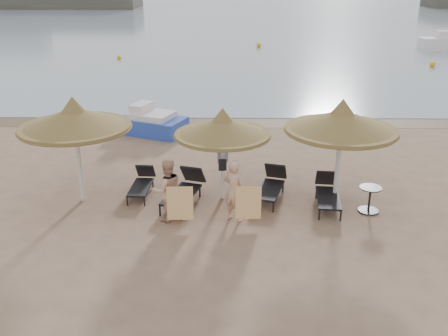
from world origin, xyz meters
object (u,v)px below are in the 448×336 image
at_px(lounger_far_right, 328,192).
at_px(palapa_center, 223,127).
at_px(palapa_left, 74,119).
at_px(palapa_right, 342,121).
at_px(side_table, 369,200).
at_px(person_right, 234,186).
at_px(lounger_near_left, 185,189).
at_px(pedal_boat, 152,123).
at_px(person_left, 167,185).
at_px(lounger_near_right, 271,184).
at_px(lounger_far_left, 142,183).

bearing_deg(lounger_far_right, palapa_center, 178.63).
height_order(palapa_left, lounger_far_right, palapa_left).
distance_m(palapa_center, palapa_right, 3.15).
bearing_deg(palapa_right, palapa_left, 178.94).
bearing_deg(side_table, person_right, -171.18).
relative_size(lounger_near_left, lounger_far_right, 1.09).
bearing_deg(person_right, pedal_boat, -35.78).
relative_size(palapa_center, person_right, 1.37).
bearing_deg(palapa_center, person_left, -135.84).
distance_m(palapa_left, person_left, 3.14).
bearing_deg(lounger_near_right, person_right, -109.03).
bearing_deg(person_left, palapa_right, 169.50).
bearing_deg(lounger_near_right, pedal_boat, 142.38).
relative_size(side_table, person_right, 0.36).
distance_m(palapa_left, palapa_center, 3.95).
bearing_deg(lounger_near_right, palapa_left, -160.15).
height_order(palapa_center, lounger_far_left, palapa_center).
bearing_deg(lounger_far_left, palapa_left, -159.42).
distance_m(palapa_left, pedal_boat, 6.61).
relative_size(palapa_center, lounger_near_left, 1.31).
xyz_separation_m(lounger_near_left, pedal_boat, (-1.85, 6.30, 0.05)).
distance_m(palapa_center, person_right, 1.80).
relative_size(lounger_far_left, person_left, 0.83).
relative_size(lounger_near_left, side_table, 2.87).
xyz_separation_m(lounger_far_left, lounger_far_right, (5.25, -0.71, 0.04)).
xyz_separation_m(side_table, person_right, (-3.63, -0.56, 0.64)).
bearing_deg(lounger_near_right, palapa_right, 2.14).
distance_m(lounger_far_left, lounger_near_left, 1.41).
bearing_deg(lounger_far_right, person_right, -153.16).
xyz_separation_m(lounger_far_left, lounger_near_right, (3.73, -0.20, 0.05)).
distance_m(lounger_far_left, lounger_near_right, 3.74).
distance_m(palapa_right, lounger_near_left, 4.62).
relative_size(lounger_far_right, side_table, 2.64).
bearing_deg(lounger_far_right, side_table, -16.16).
xyz_separation_m(lounger_near_right, person_right, (-1.07, -1.49, 0.61)).
relative_size(lounger_far_left, lounger_far_right, 0.87).
distance_m(palapa_center, pedal_boat, 6.92).
bearing_deg(palapa_left, lounger_near_right, 3.37).
height_order(lounger_near_left, person_right, person_right).
bearing_deg(lounger_far_left, person_right, -29.58).
relative_size(palapa_center, side_table, 3.77).
bearing_deg(palapa_right, person_left, -167.00).
height_order(palapa_center, person_left, palapa_center).
height_order(side_table, person_left, person_left).
distance_m(lounger_near_left, lounger_far_right, 3.96).
relative_size(lounger_far_left, lounger_near_right, 0.84).
relative_size(lounger_far_right, person_left, 0.96).
xyz_separation_m(palapa_center, palapa_right, (3.12, -0.31, 0.26)).
height_order(lounger_near_right, pedal_boat, pedal_boat).
bearing_deg(palapa_center, person_right, -76.78).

